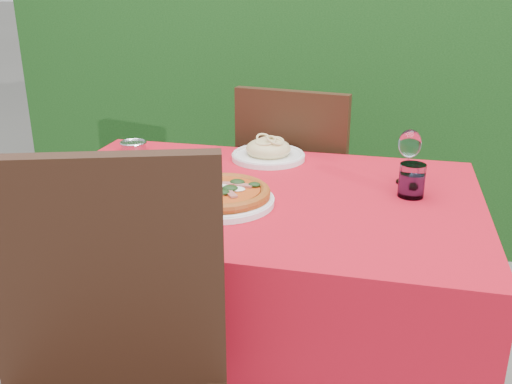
% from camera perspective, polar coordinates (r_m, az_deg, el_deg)
% --- Properties ---
extents(hedge, '(3.20, 0.55, 1.78)m').
position_cam_1_polar(hedge, '(3.06, 6.83, 12.98)').
color(hedge, black).
rests_on(hedge, ground).
extents(dining_table, '(1.26, 0.86, 0.75)m').
position_cam_1_polar(dining_table, '(1.67, -0.27, -4.86)').
color(dining_table, '#422415').
rests_on(dining_table, ground).
extents(chair_far, '(0.48, 0.48, 0.94)m').
position_cam_1_polar(chair_far, '(2.25, 4.21, 0.42)').
color(chair_far, black).
rests_on(chair_far, ground).
extents(pizza_plate, '(0.31, 0.31, 0.05)m').
position_cam_1_polar(pizza_plate, '(1.52, -3.55, -0.31)').
color(pizza_plate, white).
rests_on(pizza_plate, dining_table).
extents(pasta_plate, '(0.24, 0.24, 0.07)m').
position_cam_1_polar(pasta_plate, '(1.90, 1.24, 4.03)').
color(pasta_plate, white).
rests_on(pasta_plate, dining_table).
extents(water_glass, '(0.07, 0.07, 0.09)m').
position_cam_1_polar(water_glass, '(1.62, 15.30, 0.97)').
color(water_glass, silver).
rests_on(water_glass, dining_table).
extents(wine_glass, '(0.07, 0.07, 0.16)m').
position_cam_1_polar(wine_glass, '(1.71, 15.11, 4.47)').
color(wine_glass, white).
rests_on(wine_glass, dining_table).
extents(fork, '(0.03, 0.21, 0.01)m').
position_cam_1_polar(fork, '(1.67, -9.91, 0.59)').
color(fork, '#B4B5BC').
rests_on(fork, dining_table).
extents(steel_ramekin, '(0.09, 0.09, 0.03)m').
position_cam_1_polar(steel_ramekin, '(2.04, -12.15, 4.43)').
color(steel_ramekin, '#B2B2B9').
rests_on(steel_ramekin, dining_table).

